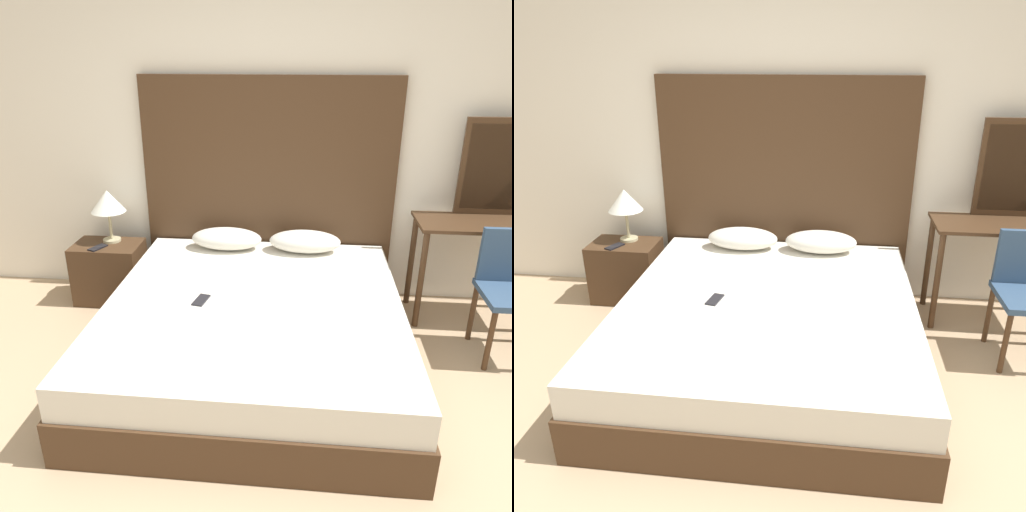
% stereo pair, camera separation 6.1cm
% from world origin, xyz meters
% --- Properties ---
extents(ground_plane, '(16.00, 16.00, 0.00)m').
position_xyz_m(ground_plane, '(0.00, 0.00, 0.00)').
color(ground_plane, tan).
extents(wall_back, '(10.00, 0.06, 2.70)m').
position_xyz_m(wall_back, '(0.00, 2.27, 1.35)').
color(wall_back, silver).
rests_on(wall_back, ground_plane).
extents(bed, '(1.87, 2.04, 0.47)m').
position_xyz_m(bed, '(-0.05, 1.15, 0.23)').
color(bed, '#422B19').
rests_on(bed, ground_plane).
extents(headboard, '(1.96, 0.05, 1.75)m').
position_xyz_m(headboard, '(-0.05, 2.19, 0.87)').
color(headboard, '#422B19').
rests_on(headboard, ground_plane).
extents(pillow_left, '(0.55, 0.28, 0.16)m').
position_xyz_m(pillow_left, '(-0.35, 1.98, 0.55)').
color(pillow_left, silver).
rests_on(pillow_left, bed).
extents(pillow_right, '(0.55, 0.28, 0.16)m').
position_xyz_m(pillow_right, '(0.26, 1.98, 0.55)').
color(pillow_right, silver).
rests_on(pillow_right, bed).
extents(phone_on_bed, '(0.10, 0.16, 0.01)m').
position_xyz_m(phone_on_bed, '(-0.38, 1.09, 0.47)').
color(phone_on_bed, '#232328').
rests_on(phone_on_bed, bed).
extents(nightstand, '(0.53, 0.36, 0.48)m').
position_xyz_m(nightstand, '(-1.31, 1.92, 0.24)').
color(nightstand, '#422B19').
rests_on(nightstand, ground_plane).
extents(table_lamp, '(0.27, 0.27, 0.42)m').
position_xyz_m(table_lamp, '(-1.29, 2.00, 0.81)').
color(table_lamp, tan).
rests_on(table_lamp, nightstand).
extents(phone_on_nightstand, '(0.12, 0.17, 0.01)m').
position_xyz_m(phone_on_nightstand, '(-1.35, 1.83, 0.49)').
color(phone_on_nightstand, black).
rests_on(phone_on_nightstand, nightstand).
extents(vanity_desk, '(1.06, 0.45, 0.77)m').
position_xyz_m(vanity_desk, '(1.59, 1.92, 0.63)').
color(vanity_desk, '#422B19').
rests_on(vanity_desk, ground_plane).
extents(vanity_mirror, '(0.46, 0.03, 0.71)m').
position_xyz_m(vanity_mirror, '(1.59, 2.12, 1.12)').
color(vanity_mirror, '#422B19').
rests_on(vanity_mirror, vanity_desk).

